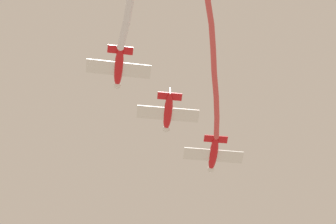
% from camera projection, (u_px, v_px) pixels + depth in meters
% --- Properties ---
extents(airplane_lead, '(7.72, 5.76, 1.93)m').
position_uv_depth(airplane_lead, '(213.00, 154.00, 78.43)').
color(airplane_lead, red).
extents(smoke_trail_lead, '(8.08, 24.32, 1.48)m').
position_uv_depth(smoke_trail_lead, '(211.00, 48.00, 70.33)').
color(smoke_trail_lead, '#DB4C4C').
extents(airplane_left_wing, '(7.72, 5.77, 1.93)m').
position_uv_depth(airplane_left_wing, '(168.00, 113.00, 75.42)').
color(airplane_left_wing, red).
extents(airplane_right_wing, '(7.68, 5.72, 1.93)m').
position_uv_depth(airplane_right_wing, '(119.00, 68.00, 72.41)').
color(airplane_right_wing, red).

